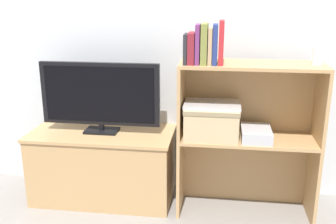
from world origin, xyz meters
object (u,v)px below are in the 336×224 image
(book_tan, at_px, (210,46))
(laptop, at_px, (212,104))
(tv_stand, at_px, (104,165))
(magazine_stack, at_px, (256,134))
(book_olive, at_px, (204,44))
(book_navy, at_px, (215,44))
(book_crimson, at_px, (221,43))
(book_plum, at_px, (198,44))
(tv, at_px, (100,95))
(baby_monitor, at_px, (317,56))
(book_maroon, at_px, (192,48))
(storage_basket_left, at_px, (212,120))
(book_charcoal, at_px, (186,49))

(book_tan, distance_m, laptop, 0.36)
(tv_stand, height_order, magazine_stack, magazine_stack)
(book_olive, height_order, book_navy, book_olive)
(book_crimson, bearing_deg, book_plum, 180.00)
(book_tan, bearing_deg, tv, 170.45)
(book_tan, distance_m, book_crimson, 0.07)
(baby_monitor, bearing_deg, book_plum, -174.91)
(tv_stand, xyz_separation_m, book_maroon, (0.60, -0.12, 0.83))
(storage_basket_left, xyz_separation_m, laptop, (-0.00, 0.00, 0.10))
(tv, xyz_separation_m, book_plum, (0.64, -0.12, 0.36))
(laptop, height_order, magazine_stack, laptop)
(book_charcoal, xyz_separation_m, book_tan, (0.14, 0.00, 0.02))
(tv_stand, height_order, book_charcoal, book_charcoal)
(book_navy, xyz_separation_m, storage_basket_left, (-0.01, 0.05, -0.47))
(book_navy, bearing_deg, book_maroon, 180.00)
(book_navy, bearing_deg, tv_stand, 170.68)
(book_olive, xyz_separation_m, book_tan, (0.03, 0.00, -0.01))
(book_charcoal, height_order, baby_monitor, book_charcoal)
(storage_basket_left, bearing_deg, book_charcoal, -164.17)
(book_olive, bearing_deg, laptop, 39.29)
(book_charcoal, bearing_deg, book_navy, 0.00)
(tv, distance_m, book_olive, 0.78)
(tv, distance_m, baby_monitor, 1.36)
(book_charcoal, relative_size, storage_basket_left, 0.52)
(tv_stand, height_order, book_navy, book_navy)
(book_olive, xyz_separation_m, baby_monitor, (0.65, 0.06, -0.07))
(book_navy, distance_m, magazine_stack, 0.61)
(tv, height_order, book_maroon, book_maroon)
(book_olive, height_order, baby_monitor, book_olive)
(tv, distance_m, book_tan, 0.80)
(book_maroon, bearing_deg, book_plum, 0.00)
(baby_monitor, height_order, storage_basket_left, baby_monitor)
(book_charcoal, distance_m, baby_monitor, 0.76)
(book_tan, bearing_deg, book_plum, 180.00)
(book_charcoal, bearing_deg, tv_stand, 168.00)
(book_charcoal, xyz_separation_m, storage_basket_left, (0.16, 0.05, -0.44))
(book_plum, height_order, laptop, book_plum)
(tv_stand, bearing_deg, book_maroon, -11.37)
(book_olive, relative_size, laptop, 0.68)
(laptop, bearing_deg, tv, 174.27)
(book_plum, xyz_separation_m, storage_basket_left, (0.09, 0.05, -0.47))
(tv_stand, height_order, storage_basket_left, storage_basket_left)
(book_charcoal, bearing_deg, book_tan, 0.00)
(tv_stand, xyz_separation_m, book_crimson, (0.77, -0.12, 0.86))
(baby_monitor, bearing_deg, book_olive, -174.62)
(book_maroon, bearing_deg, baby_monitor, 4.84)
(tv, height_order, book_olive, book_olive)
(book_plum, xyz_separation_m, book_olive, (0.04, 0.00, 0.00))
(book_plum, bearing_deg, book_maroon, 180.00)
(tv, height_order, book_plum, book_plum)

